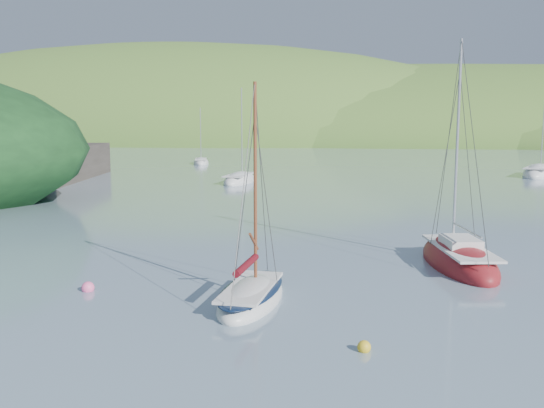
% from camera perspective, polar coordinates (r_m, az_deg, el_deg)
% --- Properties ---
extents(ground, '(700.00, 700.00, 0.00)m').
position_cam_1_polar(ground, '(18.67, -6.35, -11.90)').
color(ground, slate).
rests_on(ground, ground).
extents(shoreline_hills, '(690.00, 135.00, 56.00)m').
position_cam_1_polar(shoreline_hills, '(189.93, 5.51, 6.06)').
color(shoreline_hills, '#436D29').
rests_on(shoreline_hills, ground).
extents(daysailer_white, '(2.19, 5.40, 8.17)m').
position_cam_1_polar(daysailer_white, '(21.38, -1.97, -8.70)').
color(daysailer_white, white).
rests_on(daysailer_white, ground).
extents(sloop_red, '(3.79, 7.50, 10.59)m').
position_cam_1_polar(sloop_red, '(27.65, 17.16, -5.17)').
color(sloop_red, maroon).
rests_on(sloop_red, ground).
extents(distant_sloop_a, '(2.96, 7.32, 10.24)m').
position_cam_1_polar(distant_sloop_a, '(60.81, -3.06, 2.18)').
color(distant_sloop_a, white).
rests_on(distant_sloop_a, ground).
extents(distant_sloop_b, '(6.21, 9.48, 12.77)m').
position_cam_1_polar(distant_sloop_b, '(74.04, 23.82, 2.58)').
color(distant_sloop_b, white).
rests_on(distant_sloop_b, ground).
extents(distant_sloop_c, '(3.69, 6.39, 8.63)m').
position_cam_1_polar(distant_sloop_c, '(86.90, -6.70, 3.88)').
color(distant_sloop_c, white).
rests_on(distant_sloop_c, ground).
extents(mooring_buoys, '(18.18, 8.65, 0.49)m').
position_cam_1_polar(mooring_buoys, '(22.12, 6.72, -8.39)').
color(mooring_buoys, gold).
rests_on(mooring_buoys, ground).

